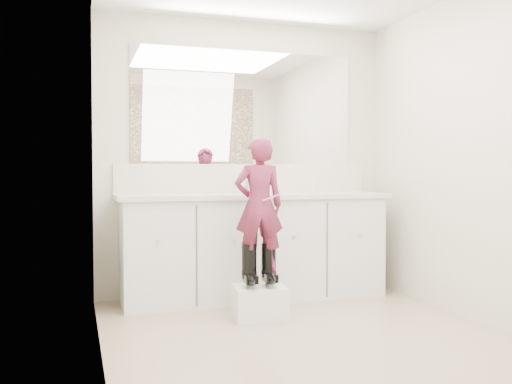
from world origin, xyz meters
name	(u,v)px	position (x,y,z in m)	size (l,w,h in m)	color
floor	(311,338)	(0.00, 0.00, 0.00)	(3.00, 3.00, 0.00)	#948460
wall_back	(245,158)	(0.00, 1.50, 1.20)	(2.60, 2.60, 0.00)	beige
wall_front	(465,139)	(0.00, -1.50, 1.20)	(2.60, 2.60, 0.00)	beige
wall_left	(100,149)	(-1.30, 0.00, 1.20)	(3.00, 3.00, 0.00)	beige
wall_right	(481,154)	(1.30, 0.00, 1.20)	(3.00, 3.00, 0.00)	beige
vanity_cabinet	(254,248)	(0.00, 1.23, 0.42)	(2.20, 0.55, 0.85)	silver
countertop	(254,196)	(0.00, 1.21, 0.87)	(2.28, 0.58, 0.04)	beige
backsplash	(245,178)	(0.00, 1.49, 1.02)	(2.28, 0.03, 0.25)	beige
mirror	(245,108)	(0.00, 1.49, 1.64)	(2.00, 0.02, 1.00)	white
dot_panel	(465,22)	(0.00, -1.49, 1.65)	(2.00, 0.01, 1.20)	#472819
faucet	(249,187)	(0.00, 1.38, 0.94)	(0.08, 0.08, 0.10)	silver
cup	(313,188)	(0.52, 1.18, 0.94)	(0.10, 0.10, 0.09)	beige
soap_bottle	(239,183)	(-0.12, 1.25, 0.98)	(0.08, 0.08, 0.17)	silver
step_stool	(260,303)	(-0.16, 0.56, 0.12)	(0.37, 0.31, 0.24)	white
boot_left	(249,265)	(-0.24, 0.58, 0.39)	(0.11, 0.21, 0.31)	black
boot_right	(269,264)	(-0.09, 0.58, 0.39)	(0.11, 0.21, 0.31)	black
toddler	(259,205)	(-0.16, 0.58, 0.83)	(0.36, 0.23, 0.98)	#AF365F
toothbrush	(272,197)	(-0.09, 0.50, 0.89)	(0.01, 0.01, 0.14)	pink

